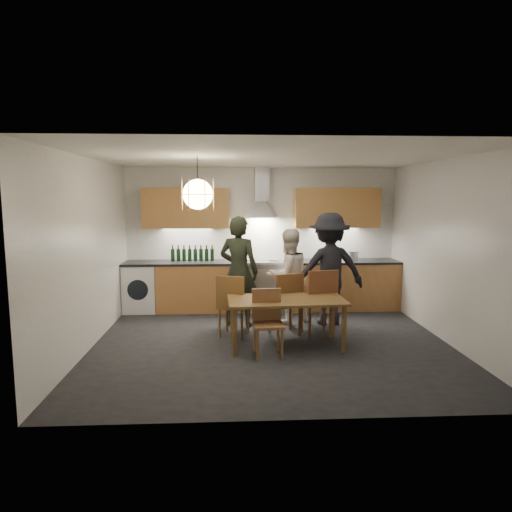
{
  "coord_description": "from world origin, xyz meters",
  "views": [
    {
      "loc": [
        -0.55,
        -6.25,
        2.08
      ],
      "look_at": [
        -0.2,
        0.4,
        1.2
      ],
      "focal_mm": 32.0,
      "sensor_mm": 36.0,
      "label": 1
    }
  ],
  "objects_px": {
    "wine_bottles": "(192,253)",
    "dining_table": "(286,304)",
    "person_mid": "(288,276)",
    "chair_back_left": "(232,302)",
    "person_left": "(239,271)",
    "mixing_bowl": "(323,259)",
    "person_right": "(329,269)",
    "chair_front": "(267,317)",
    "stock_pot": "(352,256)"
  },
  "relations": [
    {
      "from": "chair_back_left",
      "to": "person_right",
      "type": "relative_size",
      "value": 0.52
    },
    {
      "from": "person_mid",
      "to": "wine_bottles",
      "type": "relative_size",
      "value": 1.98
    },
    {
      "from": "person_left",
      "to": "wine_bottles",
      "type": "height_order",
      "value": "person_left"
    },
    {
      "from": "chair_back_left",
      "to": "person_left",
      "type": "relative_size",
      "value": 0.53
    },
    {
      "from": "dining_table",
      "to": "person_right",
      "type": "relative_size",
      "value": 0.9
    },
    {
      "from": "chair_back_left",
      "to": "stock_pot",
      "type": "relative_size",
      "value": 4.22
    },
    {
      "from": "mixing_bowl",
      "to": "wine_bottles",
      "type": "xyz_separation_m",
      "value": [
        -2.36,
        0.14,
        0.1
      ]
    },
    {
      "from": "chair_back_left",
      "to": "mixing_bowl",
      "type": "bearing_deg",
      "value": -119.34
    },
    {
      "from": "dining_table",
      "to": "stock_pot",
      "type": "relative_size",
      "value": 7.38
    },
    {
      "from": "chair_front",
      "to": "stock_pot",
      "type": "distance_m",
      "value": 3.04
    },
    {
      "from": "chair_front",
      "to": "mixing_bowl",
      "type": "height_order",
      "value": "mixing_bowl"
    },
    {
      "from": "mixing_bowl",
      "to": "dining_table",
      "type": "bearing_deg",
      "value": -114.15
    },
    {
      "from": "dining_table",
      "to": "chair_front",
      "type": "relative_size",
      "value": 1.89
    },
    {
      "from": "person_left",
      "to": "stock_pot",
      "type": "xyz_separation_m",
      "value": [
        2.11,
        1.06,
        0.09
      ]
    },
    {
      "from": "dining_table",
      "to": "person_left",
      "type": "relative_size",
      "value": 0.92
    },
    {
      "from": "chair_back_left",
      "to": "person_right",
      "type": "bearing_deg",
      "value": -140.82
    },
    {
      "from": "person_left",
      "to": "person_right",
      "type": "xyz_separation_m",
      "value": [
        1.46,
        0.02,
        0.02
      ]
    },
    {
      "from": "chair_front",
      "to": "wine_bottles",
      "type": "distance_m",
      "value": 2.77
    },
    {
      "from": "chair_front",
      "to": "mixing_bowl",
      "type": "xyz_separation_m",
      "value": [
        1.19,
        2.31,
        0.44
      ]
    },
    {
      "from": "chair_back_left",
      "to": "mixing_bowl",
      "type": "distance_m",
      "value": 2.3
    },
    {
      "from": "person_right",
      "to": "stock_pot",
      "type": "distance_m",
      "value": 1.24
    },
    {
      "from": "stock_pot",
      "to": "wine_bottles",
      "type": "bearing_deg",
      "value": 179.67
    },
    {
      "from": "chair_back_left",
      "to": "stock_pot",
      "type": "xyz_separation_m",
      "value": [
        2.22,
        1.67,
        0.44
      ]
    },
    {
      "from": "dining_table",
      "to": "person_mid",
      "type": "relative_size",
      "value": 1.06
    },
    {
      "from": "person_mid",
      "to": "dining_table",
      "type": "bearing_deg",
      "value": 57.42
    },
    {
      "from": "person_right",
      "to": "person_mid",
      "type": "bearing_deg",
      "value": -17.2
    },
    {
      "from": "chair_front",
      "to": "wine_bottles",
      "type": "height_order",
      "value": "wine_bottles"
    },
    {
      "from": "person_mid",
      "to": "wine_bottles",
      "type": "xyz_separation_m",
      "value": [
        -1.63,
        0.94,
        0.27
      ]
    },
    {
      "from": "wine_bottles",
      "to": "person_right",
      "type": "bearing_deg",
      "value": -24.98
    },
    {
      "from": "wine_bottles",
      "to": "dining_table",
      "type": "bearing_deg",
      "value": -55.91
    },
    {
      "from": "chair_back_left",
      "to": "person_right",
      "type": "xyz_separation_m",
      "value": [
        1.57,
        0.63,
        0.37
      ]
    },
    {
      "from": "chair_back_left",
      "to": "person_left",
      "type": "bearing_deg",
      "value": -82.61
    },
    {
      "from": "chair_back_left",
      "to": "wine_bottles",
      "type": "bearing_deg",
      "value": -49.67
    },
    {
      "from": "person_left",
      "to": "mixing_bowl",
      "type": "distance_m",
      "value": 1.81
    },
    {
      "from": "person_left",
      "to": "wine_bottles",
      "type": "distance_m",
      "value": 1.37
    },
    {
      "from": "chair_back_left",
      "to": "wine_bottles",
      "type": "xyz_separation_m",
      "value": [
        -0.72,
        1.69,
        0.51
      ]
    },
    {
      "from": "chair_front",
      "to": "person_left",
      "type": "bearing_deg",
      "value": 101.27
    },
    {
      "from": "chair_back_left",
      "to": "wine_bottles",
      "type": "height_order",
      "value": "wine_bottles"
    },
    {
      "from": "person_right",
      "to": "mixing_bowl",
      "type": "distance_m",
      "value": 0.93
    },
    {
      "from": "chair_back_left",
      "to": "stock_pot",
      "type": "distance_m",
      "value": 2.82
    },
    {
      "from": "person_right",
      "to": "chair_front",
      "type": "bearing_deg",
      "value": 45.13
    },
    {
      "from": "dining_table",
      "to": "person_mid",
      "type": "height_order",
      "value": "person_mid"
    },
    {
      "from": "chair_front",
      "to": "dining_table",
      "type": "bearing_deg",
      "value": 42.32
    },
    {
      "from": "person_left",
      "to": "stock_pot",
      "type": "bearing_deg",
      "value": -130.69
    },
    {
      "from": "person_mid",
      "to": "wine_bottles",
      "type": "distance_m",
      "value": 1.9
    },
    {
      "from": "mixing_bowl",
      "to": "stock_pot",
      "type": "relative_size",
      "value": 1.43
    },
    {
      "from": "wine_bottles",
      "to": "chair_back_left",
      "type": "bearing_deg",
      "value": -67.03
    },
    {
      "from": "person_left",
      "to": "person_right",
      "type": "distance_m",
      "value": 1.46
    },
    {
      "from": "chair_front",
      "to": "person_mid",
      "type": "relative_size",
      "value": 0.56
    },
    {
      "from": "person_left",
      "to": "person_mid",
      "type": "distance_m",
      "value": 0.83
    }
  ]
}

